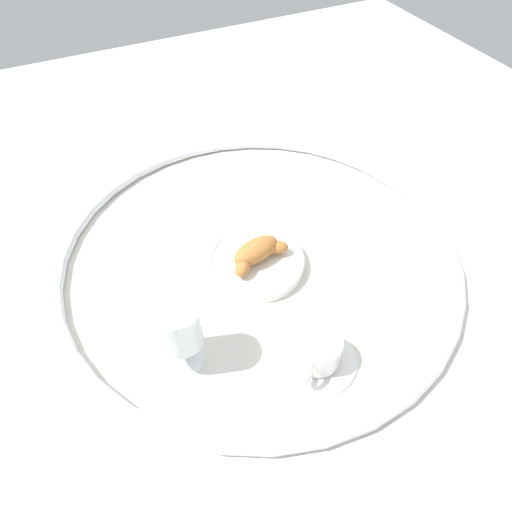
{
  "coord_description": "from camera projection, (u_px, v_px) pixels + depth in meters",
  "views": [
    {
      "loc": [
        0.29,
        0.59,
        0.71
      ],
      "look_at": [
        0.01,
        0.02,
        0.03
      ],
      "focal_mm": 33.52,
      "sensor_mm": 36.0,
      "label": 1
    }
  ],
  "objects": [
    {
      "name": "coffee_cup_near",
      "position": [
        317.0,
        353.0,
        0.79
      ],
      "size": [
        0.14,
        0.14,
        0.06
      ],
      "color": "white",
      "rests_on": "ground_plane"
    },
    {
      "name": "ground_plane",
      "position": [
        258.0,
        258.0,
        0.97
      ],
      "size": [
        2.2,
        2.2,
        0.0
      ],
      "primitive_type": "plane",
      "color": "silver"
    },
    {
      "name": "table_chrome_rim",
      "position": [
        258.0,
        254.0,
        0.96
      ],
      "size": [
        0.81,
        0.81,
        0.02
      ],
      "primitive_type": "torus",
      "color": "silver",
      "rests_on": "ground_plane"
    },
    {
      "name": "juice_glass_left",
      "position": [
        179.0,
        328.0,
        0.74
      ],
      "size": [
        0.08,
        0.08,
        0.14
      ],
      "color": "white",
      "rests_on": "ground_plane"
    },
    {
      "name": "pastry_plate",
      "position": [
        256.0,
        262.0,
        0.94
      ],
      "size": [
        0.19,
        0.19,
        0.02
      ],
      "color": "white",
      "rests_on": "ground_plane"
    },
    {
      "name": "croissant_large",
      "position": [
        257.0,
        252.0,
        0.92
      ],
      "size": [
        0.13,
        0.08,
        0.04
      ],
      "color": "#AD6B33",
      "rests_on": "pastry_plate"
    }
  ]
}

